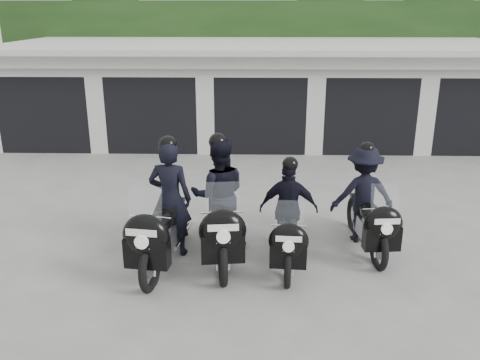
{
  "coord_description": "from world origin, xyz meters",
  "views": [
    {
      "loc": [
        -0.21,
        -8.71,
        3.99
      ],
      "look_at": [
        -0.43,
        -0.0,
        1.05
      ],
      "focal_mm": 38.0,
      "sensor_mm": 36.0,
      "label": 1
    }
  ],
  "objects_px": {
    "police_bike_a": "(165,215)",
    "police_bike_b": "(219,204)",
    "police_bike_d": "(366,202)",
    "police_bike_c": "(289,217)"
  },
  "relations": [
    {
      "from": "police_bike_a",
      "to": "police_bike_c",
      "type": "xyz_separation_m",
      "value": [
        2.01,
        0.14,
        -0.09
      ]
    },
    {
      "from": "police_bike_b",
      "to": "police_bike_c",
      "type": "bearing_deg",
      "value": -15.8
    },
    {
      "from": "police_bike_c",
      "to": "police_bike_b",
      "type": "bearing_deg",
      "value": 174.25
    },
    {
      "from": "police_bike_b",
      "to": "police_bike_c",
      "type": "relative_size",
      "value": 1.19
    },
    {
      "from": "police_bike_b",
      "to": "police_bike_c",
      "type": "xyz_separation_m",
      "value": [
        1.14,
        -0.19,
        -0.14
      ]
    },
    {
      "from": "police_bike_b",
      "to": "police_bike_d",
      "type": "distance_m",
      "value": 2.57
    },
    {
      "from": "police_bike_a",
      "to": "police_bike_b",
      "type": "xyz_separation_m",
      "value": [
        0.86,
        0.33,
        0.05
      ]
    },
    {
      "from": "police_bike_c",
      "to": "police_bike_d",
      "type": "bearing_deg",
      "value": 28.23
    },
    {
      "from": "police_bike_d",
      "to": "police_bike_b",
      "type": "bearing_deg",
      "value": -175.17
    },
    {
      "from": "police_bike_d",
      "to": "police_bike_a",
      "type": "bearing_deg",
      "value": -172.25
    }
  ]
}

